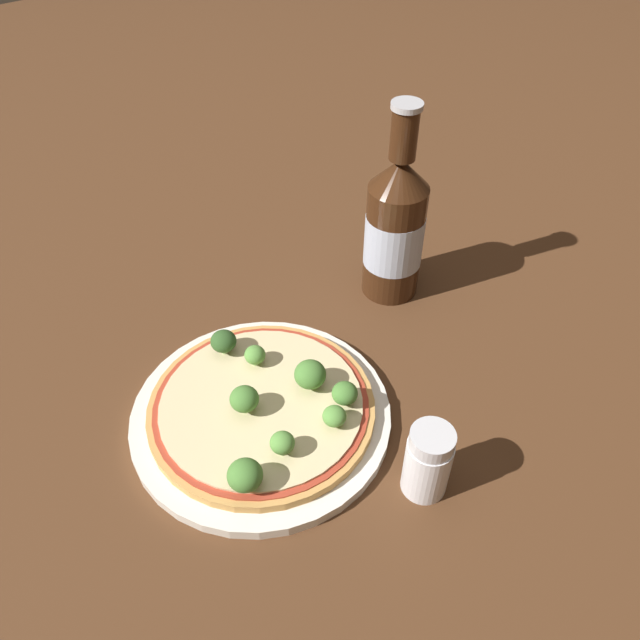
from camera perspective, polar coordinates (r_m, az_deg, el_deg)
The scene contains 13 objects.
ground_plane at distance 0.65m, azimuth -3.49°, elevation -7.95°, with size 3.00×3.00×0.00m, color #4C2D19.
plate at distance 0.64m, azimuth -5.46°, elevation -8.57°, with size 0.26×0.26×0.01m.
pizza at distance 0.63m, azimuth -5.31°, elevation -7.94°, with size 0.23×0.23×0.01m.
broccoli_floret_0 at distance 0.66m, azimuth -8.81°, elevation -1.94°, with size 0.03×0.03×0.03m.
broccoli_floret_1 at distance 0.60m, azimuth 1.33°, elevation -8.80°, with size 0.02×0.02×0.02m.
broccoli_floret_2 at distance 0.58m, azimuth -3.46°, elevation -11.16°, with size 0.02×0.02×0.03m.
broccoli_floret_3 at distance 0.56m, azimuth -6.88°, elevation -13.92°, with size 0.03×0.03×0.03m.
broccoli_floret_4 at distance 0.61m, azimuth -6.94°, elevation -7.18°, with size 0.03×0.03×0.03m.
broccoli_floret_5 at distance 0.65m, azimuth -5.67°, elevation -3.05°, with size 0.02×0.02×0.02m.
broccoli_floret_6 at distance 0.61m, azimuth 2.28°, elevation -6.72°, with size 0.03×0.03×0.03m.
broccoli_floret_7 at distance 0.62m, azimuth -0.91°, elevation -5.01°, with size 0.03×0.03×0.03m.
beer_bottle at distance 0.73m, azimuth 6.86°, elevation 8.39°, with size 0.07×0.07×0.24m.
pepper_shaker at distance 0.57m, azimuth 9.82°, elevation -12.64°, with size 0.04×0.04×0.08m.
Camera 1 is at (0.35, -0.21, 0.51)m, focal length 35.00 mm.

